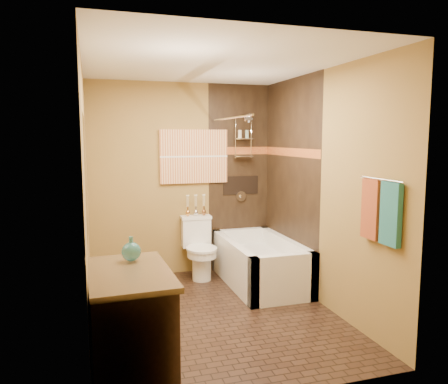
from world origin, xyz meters
name	(u,v)px	position (x,y,z in m)	size (l,w,h in m)	color
floor	(214,314)	(0.00, 0.00, 0.00)	(3.00, 3.00, 0.00)	black
wall_left	(86,198)	(-1.20, 0.00, 1.25)	(0.02, 3.00, 2.50)	olive
wall_right	(322,189)	(1.20, 0.00, 1.25)	(0.02, 3.00, 2.50)	olive
wall_back	(183,179)	(0.00, 1.50, 1.25)	(2.40, 0.02, 2.50)	olive
wall_front	(275,221)	(0.00, -1.50, 1.25)	(2.40, 0.02, 2.50)	olive
ceiling	(213,63)	(0.00, 0.00, 2.50)	(3.00, 3.00, 0.00)	silver
alcove_tile_back	(239,178)	(0.78, 1.49, 1.25)	(0.85, 0.01, 2.50)	black
alcove_tile_right	(290,182)	(1.19, 0.75, 1.25)	(0.01, 1.50, 2.50)	black
mosaic_band_back	(239,151)	(0.78, 1.48, 1.62)	(0.85, 0.01, 0.10)	#95371B
mosaic_band_right	(290,152)	(1.18, 0.75, 1.62)	(0.01, 1.50, 0.10)	#95371B
alcove_niche	(241,185)	(0.80, 1.48, 1.15)	(0.50, 0.01, 0.25)	black
shower_fixtures	(243,147)	(0.80, 1.38, 1.67)	(0.24, 0.33, 1.16)	silver
curtain_rod	(229,118)	(0.40, 0.75, 2.02)	(0.03, 0.03, 1.55)	silver
towel_bar	(381,180)	(1.15, -1.05, 1.45)	(0.02, 0.02, 0.55)	silver
towel_teal	(391,214)	(1.16, -1.18, 1.18)	(0.05, 0.22, 0.52)	#1D615E
towel_rust	(371,209)	(1.16, -0.92, 1.18)	(0.05, 0.22, 0.52)	maroon
sunset_painting	(194,156)	(0.15, 1.48, 1.55)	(0.90, 0.04, 0.70)	#C4592E
vanity_mirror	(86,181)	(-1.19, -1.00, 1.50)	(0.01, 1.00, 0.90)	white
bathtub	(260,266)	(0.80, 0.75, 0.22)	(0.80, 1.50, 0.55)	white
toilet	(199,247)	(0.15, 1.22, 0.39)	(0.40, 0.59, 0.78)	white
vanity	(129,327)	(-0.92, -1.00, 0.42)	(0.62, 0.97, 0.84)	black
teal_bottle	(131,249)	(-0.87, -0.75, 0.94)	(0.15, 0.15, 0.24)	#267173
bud_vases	(196,205)	(0.15, 1.39, 0.92)	(0.27, 0.06, 0.27)	#D59042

